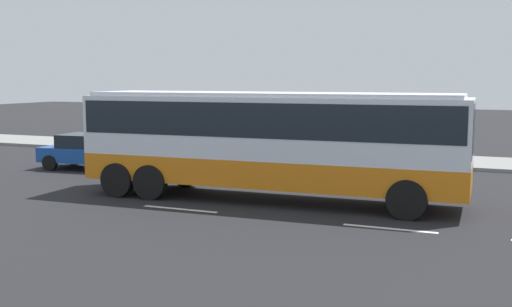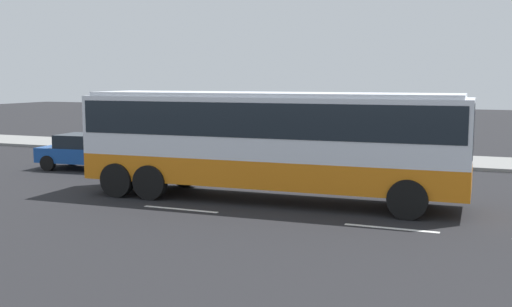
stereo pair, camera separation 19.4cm
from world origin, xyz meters
name	(u,v)px [view 1 (the left image)]	position (x,y,z in m)	size (l,w,h in m)	color
ground_plane	(244,192)	(0.00, 0.00, 0.00)	(120.00, 120.00, 0.00)	black
sidewalk_curb	(326,156)	(0.00, 9.81, 0.07)	(80.00, 4.00, 0.15)	gray
lane_centreline	(70,199)	(-4.61, -3.19, 0.00)	(31.38, 0.16, 0.01)	white
coach_bus	(270,134)	(1.28, -0.95, 2.09)	(11.98, 3.07, 3.36)	orange
car_blue_saloon	(96,151)	(-7.76, 2.31, 0.78)	(4.86, 2.28, 1.47)	#194799
pedestrian_near_curb	(411,137)	(4.01, 9.73, 1.13)	(0.32, 0.32, 1.69)	brown
pedestrian_at_crossing	(433,139)	(5.02, 9.42, 1.13)	(0.32, 0.32, 1.69)	black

